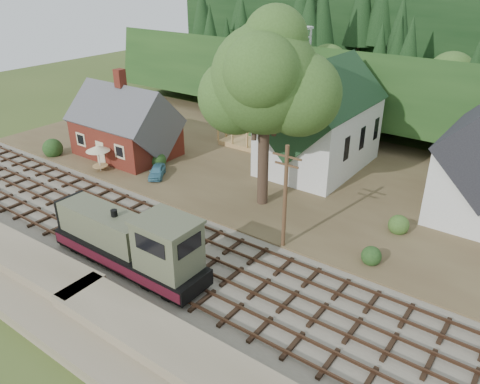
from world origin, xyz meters
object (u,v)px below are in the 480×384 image
Objects in this scene: car_green at (123,148)px; patio_set at (98,149)px; locomotive at (132,244)px; car_blue at (157,171)px.

patio_set reaches higher than car_green.
patio_set is (-15.11, 9.34, 0.38)m from locomotive.
locomotive is 15.01m from car_blue.
car_green is (-16.93, 13.83, -1.25)m from locomotive.
car_green reaches higher than car_blue.
locomotive reaches higher than car_blue.
car_green is at bearing 140.75° from locomotive.
locomotive is 4.64× the size of patio_set.
car_blue is at bearing 129.40° from locomotive.
car_blue is at bearing 21.58° from patio_set.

